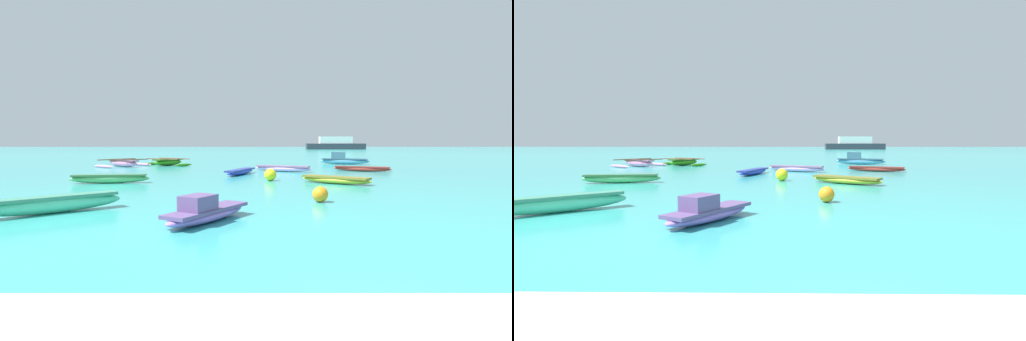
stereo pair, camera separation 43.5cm
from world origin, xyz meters
TOP-DOWN VIEW (x-y plane):
  - moored_boat_0 at (2.10, 13.58)m, footprint 2.97×2.44m
  - moored_boat_1 at (5.06, 20.53)m, footprint 3.39×1.95m
  - moored_boat_2 at (-10.68, 24.77)m, footprint 3.83×4.00m
  - moored_boat_3 at (-2.15, 18.17)m, footprint 1.69×3.31m
  - moored_boat_4 at (0.29, 20.26)m, footprint 3.44×1.92m
  - moored_boat_5 at (-6.41, 6.62)m, footprint 2.91×2.64m
  - moored_boat_6 at (-7.60, 13.74)m, footprint 3.36×1.03m
  - moored_boat_7 at (-7.81, 26.20)m, footprint 3.67×3.20m
  - moored_boat_8 at (-2.42, 5.54)m, footprint 1.91×2.67m
  - moored_boat_9 at (5.53, 27.78)m, footprint 3.84×1.57m
  - mooring_buoy_0 at (-0.64, 14.78)m, footprint 0.56×0.56m
  - mooring_buoy_1 at (0.61, 8.42)m, footprint 0.47×0.47m
  - distant_ferry at (15.96, 83.39)m, footprint 12.62×2.78m

SIDE VIEW (x-z plane):
  - moored_boat_1 at x=5.06m, z-range 0.02..0.31m
  - moored_boat_3 at x=-2.15m, z-range 0.02..0.31m
  - moored_boat_0 at x=2.10m, z-range 0.02..0.33m
  - moored_boat_4 at x=0.29m, z-range 0.02..0.38m
  - moored_boat_6 at x=-7.60m, z-range 0.02..0.40m
  - moored_boat_8 at x=-2.42m, z-range -0.09..0.54m
  - mooring_buoy_1 at x=0.61m, z-range 0.00..0.47m
  - moored_boat_5 at x=-6.41m, z-range 0.02..0.46m
  - moored_boat_2 at x=-10.68m, z-range -0.02..0.52m
  - moored_boat_7 at x=-7.81m, z-range -0.01..0.52m
  - mooring_buoy_0 at x=-0.64m, z-range 0.00..0.56m
  - moored_boat_9 at x=5.53m, z-range -0.14..0.81m
  - distant_ferry at x=15.96m, z-range -0.26..2.52m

